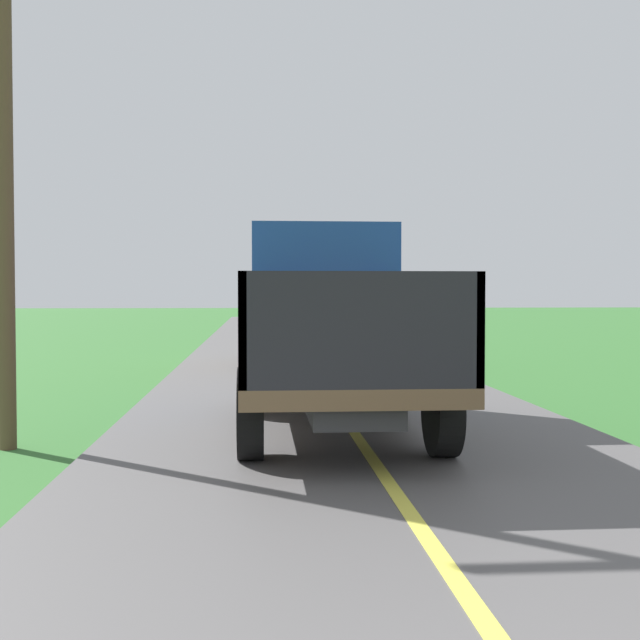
# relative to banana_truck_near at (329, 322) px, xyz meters

# --- Properties ---
(banana_truck_near) EXTENTS (2.38, 5.82, 2.80)m
(banana_truck_near) POSITION_rel_banana_truck_near_xyz_m (0.00, 0.00, 0.00)
(banana_truck_near) COLOR #2D2D30
(banana_truck_near) RESTS_ON road_surface
(banana_truck_far) EXTENTS (2.38, 5.81, 2.80)m
(banana_truck_far) POSITION_rel_banana_truck_near_xyz_m (0.21, 10.51, -0.01)
(banana_truck_far) COLOR #2D2D30
(banana_truck_far) RESTS_ON road_surface
(utility_pole_roadside) EXTENTS (2.55, 0.20, 6.93)m
(utility_pole_roadside) POSITION_rel_banana_truck_near_xyz_m (-3.97, -1.23, 2.35)
(utility_pole_roadside) COLOR brown
(utility_pole_roadside) RESTS_ON ground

